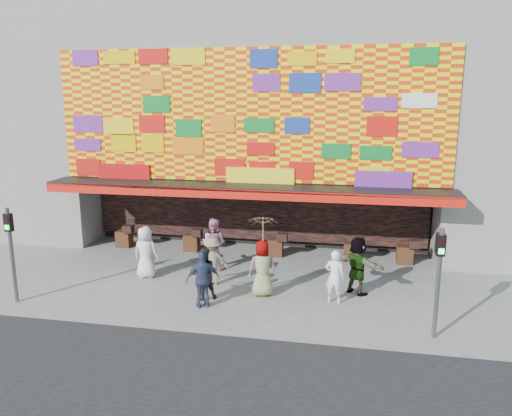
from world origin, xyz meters
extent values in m
plane|color=slate|center=(0.00, 0.00, 0.00)|extent=(90.00, 90.00, 0.00)
cube|color=gray|center=(0.00, 8.00, 6.50)|extent=(15.00, 8.00, 7.00)
cube|color=black|center=(0.00, 9.00, 1.50)|extent=(15.00, 6.00, 3.00)
cube|color=gray|center=(-7.30, 5.00, 1.50)|extent=(0.40, 2.00, 3.00)
cube|color=gray|center=(7.30, 5.00, 1.50)|extent=(0.40, 2.00, 3.00)
cube|color=black|center=(0.00, 3.40, 3.00)|extent=(15.20, 1.60, 0.12)
cube|color=red|center=(0.00, 2.62, 2.85)|extent=(15.20, 0.04, 0.35)
cube|color=#FFED00|center=(0.00, 3.96, 5.55)|extent=(14.80, 0.08, 4.90)
cube|color=black|center=(0.00, 5.85, 1.55)|extent=(14.00, 0.25, 2.50)
cube|color=gray|center=(-13.00, 8.00, 6.00)|extent=(11.00, 8.00, 12.00)
cylinder|color=#59595B|center=(-6.20, -1.50, 1.50)|extent=(0.12, 0.12, 3.00)
cube|color=black|center=(-6.20, -1.50, 2.55)|extent=(0.22, 0.18, 0.55)
cube|color=black|center=(-6.20, -1.59, 2.68)|extent=(0.14, 0.02, 0.14)
cube|color=#19E533|center=(-6.20, -1.59, 2.42)|extent=(0.14, 0.02, 0.14)
cylinder|color=#59595B|center=(6.20, -1.50, 1.50)|extent=(0.12, 0.12, 3.00)
cube|color=black|center=(6.20, -1.50, 2.55)|extent=(0.22, 0.18, 0.55)
cube|color=black|center=(6.20, -1.59, 2.68)|extent=(0.14, 0.02, 0.14)
cube|color=#19E533|center=(6.20, -1.59, 2.42)|extent=(0.14, 0.02, 0.14)
imported|color=silver|center=(-3.10, 1.31, 0.92)|extent=(0.93, 0.63, 1.83)
imported|color=pink|center=(-3.18, 1.63, 0.90)|extent=(0.67, 0.45, 1.79)
imported|color=black|center=(-0.54, -0.15, 0.83)|extent=(1.01, 0.94, 1.66)
imported|color=#7A7258|center=(-0.60, 1.12, 0.82)|extent=(1.19, 0.90, 1.64)
imported|color=#333C5A|center=(-0.37, -0.77, 0.88)|extent=(1.11, 0.86, 1.76)
imported|color=gray|center=(4.19, 1.21, 0.94)|extent=(1.73, 1.49, 1.88)
imported|color=gray|center=(1.22, 0.46, 0.92)|extent=(1.02, 0.79, 1.84)
imported|color=white|center=(3.50, 0.34, 0.84)|extent=(0.67, 0.50, 1.68)
imported|color=#CD849F|center=(-1.01, 2.66, 0.96)|extent=(1.06, 0.91, 1.92)
imported|color=#FCD79F|center=(1.22, 0.46, 2.15)|extent=(1.29, 1.30, 0.91)
cylinder|color=#4C3326|center=(1.22, 0.46, 1.25)|extent=(0.02, 0.02, 1.00)
camera|label=1|loc=(3.89, -14.34, 6.24)|focal=35.00mm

